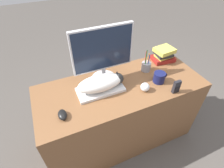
# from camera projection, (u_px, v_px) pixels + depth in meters

# --- Properties ---
(ground_plane) EXTENTS (12.00, 12.00, 0.00)m
(ground_plane) POSITION_uv_depth(u_px,v_px,m) (132.00, 158.00, 1.79)
(ground_plane) COLOR #4C4742
(desk) EXTENTS (1.47, 0.61, 0.75)m
(desk) POSITION_uv_depth(u_px,v_px,m) (120.00, 113.00, 1.75)
(desk) COLOR brown
(desk) RESTS_ON ground_plane
(keyboard) EXTENTS (0.39, 0.18, 0.02)m
(keyboard) POSITION_uv_depth(u_px,v_px,m) (101.00, 90.00, 1.45)
(keyboard) COLOR silver
(keyboard) RESTS_ON desk
(cat) EXTENTS (0.39, 0.17, 0.12)m
(cat) POSITION_uv_depth(u_px,v_px,m) (102.00, 82.00, 1.41)
(cat) COLOR white
(cat) RESTS_ON keyboard
(monitor) EXTENTS (0.51, 0.22, 0.49)m
(monitor) POSITION_uv_depth(u_px,v_px,m) (103.00, 52.00, 1.40)
(monitor) COLOR #B7B7BC
(monitor) RESTS_ON desk
(computer_mouse) EXTENTS (0.06, 0.10, 0.04)m
(computer_mouse) POSITION_uv_depth(u_px,v_px,m) (62.00, 115.00, 1.24)
(computer_mouse) COLOR black
(computer_mouse) RESTS_ON desk
(coffee_mug) EXTENTS (0.13, 0.10, 0.09)m
(coffee_mug) POSITION_uv_depth(u_px,v_px,m) (159.00, 77.00, 1.52)
(coffee_mug) COLOR #141947
(coffee_mug) RESTS_ON desk
(pen_cup) EXTENTS (0.09, 0.09, 0.23)m
(pen_cup) POSITION_uv_depth(u_px,v_px,m) (146.00, 66.00, 1.64)
(pen_cup) COLOR #939399
(pen_cup) RESTS_ON desk
(baseball) EXTENTS (0.07, 0.07, 0.07)m
(baseball) POSITION_uv_depth(u_px,v_px,m) (145.00, 87.00, 1.44)
(baseball) COLOR silver
(baseball) RESTS_ON desk
(phone) EXTENTS (0.06, 0.03, 0.11)m
(phone) POSITION_uv_depth(u_px,v_px,m) (176.00, 87.00, 1.41)
(phone) COLOR black
(phone) RESTS_ON desk
(book_stack) EXTENTS (0.23, 0.18, 0.14)m
(book_stack) POSITION_uv_depth(u_px,v_px,m) (164.00, 55.00, 1.76)
(book_stack) COLOR maroon
(book_stack) RESTS_ON desk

